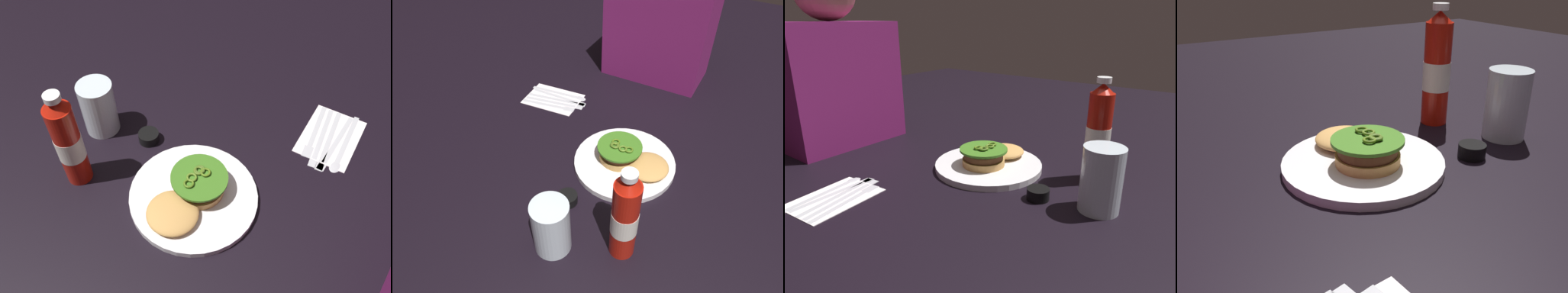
% 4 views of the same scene
% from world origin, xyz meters
% --- Properties ---
extents(ground_plane, '(3.00, 3.00, 0.00)m').
position_xyz_m(ground_plane, '(0.00, 0.00, 0.00)').
color(ground_plane, black).
extents(dinner_plate, '(0.28, 0.28, 0.02)m').
position_xyz_m(dinner_plate, '(0.09, 0.07, 0.01)').
color(dinner_plate, white).
rests_on(dinner_plate, ground_plane).
extents(burger_sandwich, '(0.20, 0.12, 0.05)m').
position_xyz_m(burger_sandwich, '(0.10, 0.07, 0.04)').
color(burger_sandwich, tan).
rests_on(burger_sandwich, dinner_plate).
extents(ketchup_bottle, '(0.06, 0.06, 0.25)m').
position_xyz_m(ketchup_bottle, '(0.19, -0.18, 0.12)').
color(ketchup_bottle, '#AF170B').
rests_on(ketchup_bottle, ground_plane).
extents(water_glass, '(0.08, 0.08, 0.14)m').
position_xyz_m(water_glass, '(0.05, -0.24, 0.07)').
color(water_glass, silver).
rests_on(water_glass, ground_plane).
extents(condiment_cup, '(0.05, 0.05, 0.03)m').
position_xyz_m(condiment_cup, '(0.02, -0.12, 0.01)').
color(condiment_cup, black).
rests_on(condiment_cup, ground_plane).
extents(napkin, '(0.19, 0.14, 0.00)m').
position_xyz_m(napkin, '(-0.26, 0.24, 0.00)').
color(napkin, white).
rests_on(napkin, ground_plane).
extents(fork_utensil, '(0.18, 0.05, 0.00)m').
position_xyz_m(fork_utensil, '(-0.24, 0.20, 0.00)').
color(fork_utensil, silver).
rests_on(fork_utensil, napkin).
extents(steak_knife, '(0.20, 0.05, 0.00)m').
position_xyz_m(steak_knife, '(-0.23, 0.22, 0.00)').
color(steak_knife, silver).
rests_on(steak_knife, napkin).
extents(table_knife, '(0.21, 0.05, 0.00)m').
position_xyz_m(table_knife, '(-0.23, 0.24, 0.00)').
color(table_knife, silver).
rests_on(table_knife, napkin).
extents(butter_knife, '(0.20, 0.02, 0.00)m').
position_xyz_m(butter_knife, '(-0.23, 0.26, 0.00)').
color(butter_knife, silver).
rests_on(butter_knife, napkin).
extents(spoon_utensil, '(0.20, 0.04, 0.00)m').
position_xyz_m(spoon_utensil, '(-0.23, 0.28, 0.00)').
color(spoon_utensil, silver).
rests_on(spoon_utensil, napkin).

